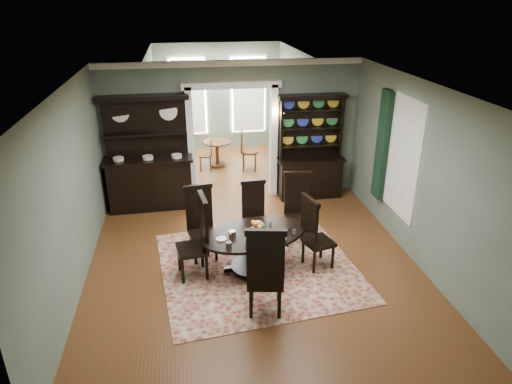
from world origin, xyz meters
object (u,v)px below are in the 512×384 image
sideboard (149,170)px  welsh_dresser (310,161)px  dining_table (254,244)px  parlor_table (217,150)px

sideboard → welsh_dresser: 3.48m
dining_table → parlor_table: (-0.20, 5.03, -0.04)m
sideboard → parlor_table: sideboard is taller
dining_table → parlor_table: size_ratio=2.69×
sideboard → parlor_table: bearing=53.1°
parlor_table → dining_table: bearing=-87.8°
sideboard → dining_table: bearing=-58.9°
sideboard → parlor_table: size_ratio=3.24×
dining_table → sideboard: bearing=107.7°
sideboard → parlor_table: (1.59, 2.25, -0.39)m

